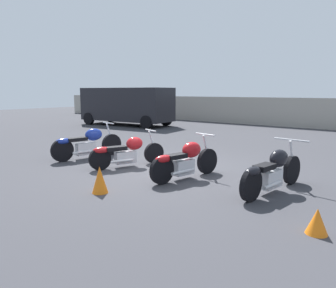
% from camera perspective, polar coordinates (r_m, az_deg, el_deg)
% --- Properties ---
extents(ground_plane, '(60.00, 60.00, 0.00)m').
position_cam_1_polar(ground_plane, '(8.28, 0.08, -4.43)').
color(ground_plane, '#38383D').
extents(fence_back, '(40.00, 0.04, 1.60)m').
position_cam_1_polar(fence_back, '(18.78, 22.90, 4.97)').
color(fence_back, '#9E998E').
rests_on(fence_back, ground_plane).
extents(motorcycle_slot_0, '(0.69, 2.21, 1.01)m').
position_cam_1_polar(motorcycle_slot_0, '(9.84, -13.88, 0.17)').
color(motorcycle_slot_0, black).
rests_on(motorcycle_slot_0, ground_plane).
extents(motorcycle_slot_1, '(0.92, 2.00, 0.93)m').
position_cam_1_polar(motorcycle_slot_1, '(8.54, -7.22, -1.36)').
color(motorcycle_slot_1, black).
rests_on(motorcycle_slot_1, ground_plane).
extents(motorcycle_slot_2, '(0.67, 1.99, 0.97)m').
position_cam_1_polar(motorcycle_slot_2, '(7.33, 3.03, -2.79)').
color(motorcycle_slot_2, black).
rests_on(motorcycle_slot_2, ground_plane).
extents(motorcycle_slot_3, '(0.75, 2.20, 0.98)m').
position_cam_1_polar(motorcycle_slot_3, '(6.66, 17.78, -4.49)').
color(motorcycle_slot_3, black).
rests_on(motorcycle_slot_3, ground_plane).
extents(parked_van, '(5.56, 2.59, 2.13)m').
position_cam_1_polar(parked_van, '(19.04, -7.22, 6.84)').
color(parked_van, black).
rests_on(parked_van, ground_plane).
extents(traffic_cone_near, '(0.31, 0.31, 0.52)m').
position_cam_1_polar(traffic_cone_near, '(6.48, -11.79, -6.11)').
color(traffic_cone_near, orange).
rests_on(traffic_cone_near, ground_plane).
extents(traffic_cone_far, '(0.30, 0.30, 0.37)m').
position_cam_1_polar(traffic_cone_far, '(5.06, 24.53, -12.15)').
color(traffic_cone_far, orange).
rests_on(traffic_cone_far, ground_plane).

